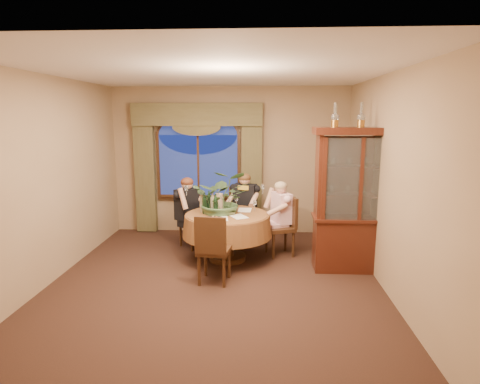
# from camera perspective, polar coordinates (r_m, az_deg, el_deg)

# --- Properties ---
(floor) EXTENTS (5.00, 5.00, 0.00)m
(floor) POSITION_cam_1_polar(r_m,az_deg,el_deg) (5.67, -3.51, -12.68)
(floor) COLOR black
(floor) RESTS_ON ground
(wall_back) EXTENTS (4.50, 0.00, 4.50)m
(wall_back) POSITION_cam_1_polar(r_m,az_deg,el_deg) (7.74, -1.47, 4.43)
(wall_back) COLOR #907352
(wall_back) RESTS_ON ground
(wall_right) EXTENTS (0.00, 5.00, 5.00)m
(wall_right) POSITION_cam_1_polar(r_m,az_deg,el_deg) (5.48, 20.36, 1.11)
(wall_right) COLOR #907352
(wall_right) RESTS_ON ground
(ceiling) EXTENTS (5.00, 5.00, 0.00)m
(ceiling) POSITION_cam_1_polar(r_m,az_deg,el_deg) (5.23, -3.88, 16.71)
(ceiling) COLOR white
(ceiling) RESTS_ON wall_back
(window) EXTENTS (1.62, 0.10, 1.32)m
(window) POSITION_cam_1_polar(r_m,az_deg,el_deg) (7.76, -5.94, 3.64)
(window) COLOR navy
(window) RESTS_ON wall_back
(arched_transom) EXTENTS (1.60, 0.06, 0.44)m
(arched_transom) POSITION_cam_1_polar(r_m,az_deg,el_deg) (7.70, -6.05, 9.41)
(arched_transom) COLOR navy
(arched_transom) RESTS_ON wall_back
(drapery_left) EXTENTS (0.38, 0.14, 2.32)m
(drapery_left) POSITION_cam_1_polar(r_m,az_deg,el_deg) (7.95, -13.33, 2.71)
(drapery_left) COLOR #4B4527
(drapery_left) RESTS_ON floor
(drapery_right) EXTENTS (0.38, 0.14, 2.32)m
(drapery_right) POSITION_cam_1_polar(r_m,az_deg,el_deg) (7.63, 1.69, 2.66)
(drapery_right) COLOR #4B4527
(drapery_right) RESTS_ON floor
(swag_valance) EXTENTS (2.45, 0.16, 0.42)m
(swag_valance) POSITION_cam_1_polar(r_m,az_deg,el_deg) (7.62, -6.18, 10.90)
(swag_valance) COLOR #4B4527
(swag_valance) RESTS_ON wall_back
(dining_table) EXTENTS (1.57, 1.57, 0.75)m
(dining_table) POSITION_cam_1_polar(r_m,az_deg,el_deg) (6.37, -1.81, -6.40)
(dining_table) COLOR maroon
(dining_table) RESTS_ON floor
(china_cabinet) EXTENTS (1.30, 0.52, 2.10)m
(china_cabinet) POSITION_cam_1_polar(r_m,az_deg,el_deg) (6.05, 16.26, -1.17)
(china_cabinet) COLOR #35120B
(china_cabinet) RESTS_ON floor
(oil_lamp_left) EXTENTS (0.11, 0.11, 0.34)m
(oil_lamp_left) POSITION_cam_1_polar(r_m,az_deg,el_deg) (5.85, 13.37, 10.62)
(oil_lamp_left) COLOR #A5722D
(oil_lamp_left) RESTS_ON china_cabinet
(oil_lamp_center) EXTENTS (0.11, 0.11, 0.34)m
(oil_lamp_center) POSITION_cam_1_polar(r_m,az_deg,el_deg) (5.93, 16.89, 10.45)
(oil_lamp_center) COLOR #A5722D
(oil_lamp_center) RESTS_ON china_cabinet
(oil_lamp_right) EXTENTS (0.11, 0.11, 0.34)m
(oil_lamp_right) POSITION_cam_1_polar(r_m,az_deg,el_deg) (6.02, 20.31, 10.24)
(oil_lamp_right) COLOR #A5722D
(oil_lamp_right) RESTS_ON china_cabinet
(chair_right) EXTENTS (0.53, 0.53, 0.96)m
(chair_right) POSITION_cam_1_polar(r_m,az_deg,el_deg) (6.59, 5.70, -4.91)
(chair_right) COLOR black
(chair_right) RESTS_ON floor
(chair_back_right) EXTENTS (0.47, 0.47, 0.96)m
(chair_back_right) POSITION_cam_1_polar(r_m,az_deg,el_deg) (7.27, -0.23, -3.35)
(chair_back_right) COLOR black
(chair_back_right) RESTS_ON floor
(chair_back) EXTENTS (0.59, 0.59, 0.96)m
(chair_back) POSITION_cam_1_polar(r_m,az_deg,el_deg) (7.02, -6.56, -3.95)
(chair_back) COLOR black
(chair_back) RESTS_ON floor
(chair_front_left) EXTENTS (0.47, 0.47, 0.96)m
(chair_front_left) POSITION_cam_1_polar(r_m,az_deg,el_deg) (5.53, -3.70, -7.99)
(chair_front_left) COLOR black
(chair_front_left) RESTS_ON floor
(person_pink) EXTENTS (0.54, 0.56, 1.21)m
(person_pink) POSITION_cam_1_polar(r_m,az_deg,el_deg) (6.67, 5.87, -3.61)
(person_pink) COLOR beige
(person_pink) RESTS_ON floor
(person_back) EXTENTS (0.59, 0.60, 1.25)m
(person_back) POSITION_cam_1_polar(r_m,az_deg,el_deg) (6.89, -7.54, -3.03)
(person_back) COLOR black
(person_back) RESTS_ON floor
(person_scarf) EXTENTS (0.54, 0.51, 1.26)m
(person_scarf) POSITION_cam_1_polar(r_m,az_deg,el_deg) (7.20, 0.70, -2.26)
(person_scarf) COLOR black
(person_scarf) RESTS_ON floor
(stoneware_vase) EXTENTS (0.16, 0.16, 0.30)m
(stoneware_vase) POSITION_cam_1_polar(r_m,az_deg,el_deg) (6.34, -2.98, -1.58)
(stoneware_vase) COLOR gray
(stoneware_vase) RESTS_ON dining_table
(centerpiece_plant) EXTENTS (0.89, 0.99, 0.77)m
(centerpiece_plant) POSITION_cam_1_polar(r_m,az_deg,el_deg) (6.25, -2.54, 2.29)
(centerpiece_plant) COLOR #3B5835
(centerpiece_plant) RESTS_ON dining_table
(olive_bowl) EXTENTS (0.17, 0.17, 0.05)m
(olive_bowl) POSITION_cam_1_polar(r_m,az_deg,el_deg) (6.21, -1.48, -3.02)
(olive_bowl) COLOR #515B33
(olive_bowl) RESTS_ON dining_table
(cheese_platter) EXTENTS (0.38, 0.38, 0.02)m
(cheese_platter) POSITION_cam_1_polar(r_m,az_deg,el_deg) (5.88, -3.98, -3.97)
(cheese_platter) COLOR black
(cheese_platter) RESTS_ON dining_table
(wine_bottle_0) EXTENTS (0.07, 0.07, 0.33)m
(wine_bottle_0) POSITION_cam_1_polar(r_m,az_deg,el_deg) (6.43, -4.42, -1.29)
(wine_bottle_0) COLOR black
(wine_bottle_0) RESTS_ON dining_table
(wine_bottle_1) EXTENTS (0.07, 0.07, 0.33)m
(wine_bottle_1) POSITION_cam_1_polar(r_m,az_deg,el_deg) (6.38, -5.42, -1.41)
(wine_bottle_1) COLOR tan
(wine_bottle_1) RESTS_ON dining_table
(wine_bottle_2) EXTENTS (0.07, 0.07, 0.33)m
(wine_bottle_2) POSITION_cam_1_polar(r_m,az_deg,el_deg) (6.18, -3.48, -1.78)
(wine_bottle_2) COLOR black
(wine_bottle_2) RESTS_ON dining_table
(wine_bottle_3) EXTENTS (0.07, 0.07, 0.33)m
(wine_bottle_3) POSITION_cam_1_polar(r_m,az_deg,el_deg) (6.29, -3.94, -1.55)
(wine_bottle_3) COLOR tan
(wine_bottle_3) RESTS_ON dining_table
(wine_bottle_4) EXTENTS (0.07, 0.07, 0.33)m
(wine_bottle_4) POSITION_cam_1_polar(r_m,az_deg,el_deg) (6.27, -5.06, -1.61)
(wine_bottle_4) COLOR black
(wine_bottle_4) RESTS_ON dining_table
(tasting_paper_0) EXTENTS (0.33, 0.36, 0.00)m
(tasting_paper_0) POSITION_cam_1_polar(r_m,az_deg,el_deg) (6.08, -0.18, -3.52)
(tasting_paper_0) COLOR white
(tasting_paper_0) RESTS_ON dining_table
(tasting_paper_1) EXTENTS (0.22, 0.31, 0.00)m
(tasting_paper_1) POSITION_cam_1_polar(r_m,az_deg,el_deg) (6.51, 0.67, -2.57)
(tasting_paper_1) COLOR white
(tasting_paper_1) RESTS_ON dining_table
(tasting_paper_2) EXTENTS (0.25, 0.33, 0.00)m
(tasting_paper_2) POSITION_cam_1_polar(r_m,az_deg,el_deg) (5.98, -2.76, -3.78)
(tasting_paper_2) COLOR white
(tasting_paper_2) RESTS_ON dining_table
(wine_glass_person_pink) EXTENTS (0.07, 0.07, 0.18)m
(wine_glass_person_pink) POSITION_cam_1_polar(r_m,az_deg,el_deg) (6.42, 2.11, -1.98)
(wine_glass_person_pink) COLOR silver
(wine_glass_person_pink) RESTS_ON dining_table
(wine_glass_person_back) EXTENTS (0.07, 0.07, 0.18)m
(wine_glass_person_back) POSITION_cam_1_polar(r_m,az_deg,el_deg) (6.55, -4.98, -1.75)
(wine_glass_person_back) COLOR silver
(wine_glass_person_back) RESTS_ON dining_table
(wine_glass_person_scarf) EXTENTS (0.07, 0.07, 0.18)m
(wine_glass_person_scarf) POSITION_cam_1_polar(r_m,az_deg,el_deg) (6.68, -0.53, -1.46)
(wine_glass_person_scarf) COLOR silver
(wine_glass_person_scarf) RESTS_ON dining_table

